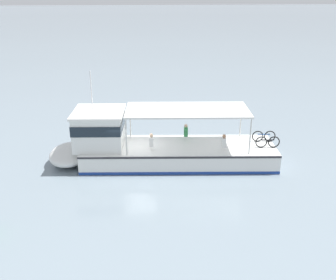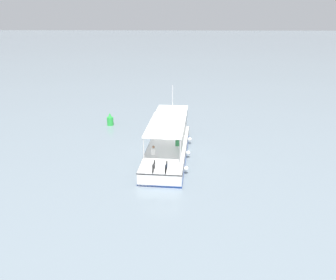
{
  "view_description": "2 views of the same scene",
  "coord_description": "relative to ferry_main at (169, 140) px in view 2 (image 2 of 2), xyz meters",
  "views": [
    {
      "loc": [
        -0.15,
        20.64,
        9.49
      ],
      "look_at": [
        -1.97,
        -0.08,
        1.4
      ],
      "focal_mm": 42.53,
      "sensor_mm": 36.0,
      "label": 1
    },
    {
      "loc": [
        -29.61,
        -0.9,
        11.84
      ],
      "look_at": [
        -1.97,
        -0.08,
        1.4
      ],
      "focal_mm": 36.73,
      "sensor_mm": 36.0,
      "label": 2
    }
  ],
  "objects": [
    {
      "name": "ground_plane",
      "position": [
        0.95,
        0.16,
        -1.02
      ],
      "size": [
        400.0,
        400.0,
        0.0
      ],
      "primitive_type": "plane",
      "color": "gray"
    },
    {
      "name": "channel_buoy",
      "position": [
        7.17,
        6.69,
        -0.45
      ],
      "size": [
        0.7,
        0.7,
        1.4
      ],
      "color": "green",
      "rests_on": "ground"
    },
    {
      "name": "ferry_main",
      "position": [
        0.0,
        0.0,
        0.0
      ],
      "size": [
        12.99,
        4.24,
        5.32
      ],
      "color": "white",
      "rests_on": "ground"
    }
  ]
}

